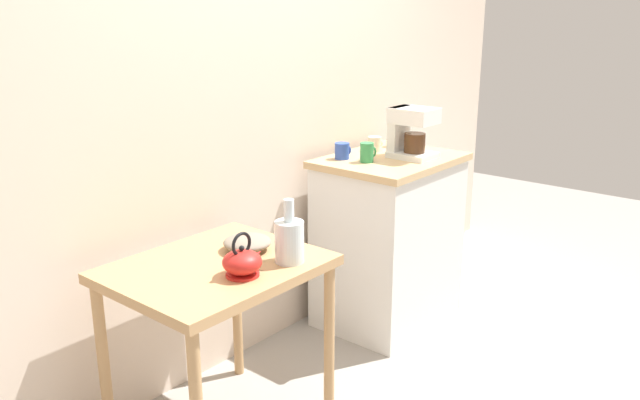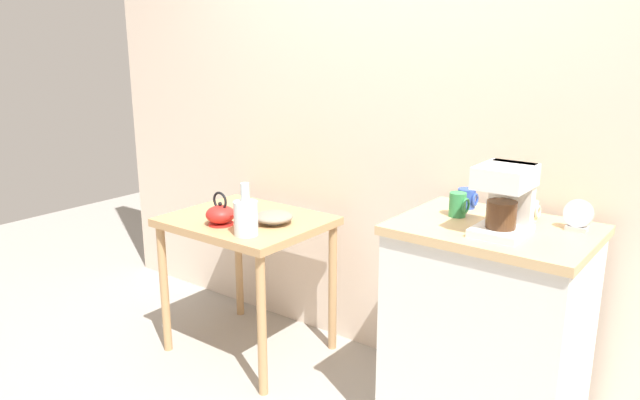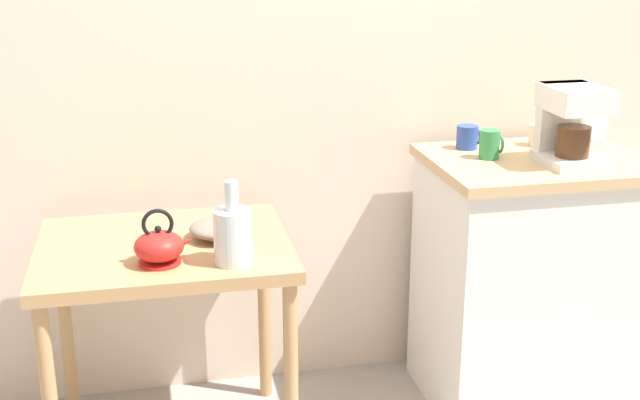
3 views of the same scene
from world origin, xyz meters
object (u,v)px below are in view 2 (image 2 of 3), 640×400
object	(u,v)px
mug_blue	(467,198)
bowl_stoneware	(273,217)
teakettle	(221,214)
table_clock	(578,217)
coffee_maker	(506,196)
mug_small_cream	(529,210)
glass_carafe_vase	(246,217)
mug_tall_green	(458,205)

from	to	relation	value
mug_blue	bowl_stoneware	bearing A→B (deg)	-165.99
teakettle	table_clock	size ratio (longest dim) A/B	1.47
bowl_stoneware	table_clock	size ratio (longest dim) A/B	1.60
teakettle	mug_blue	distance (m)	1.18
coffee_maker	mug_small_cream	xyz separation A→B (m)	(0.02, 0.23, -0.10)
glass_carafe_vase	teakettle	bearing A→B (deg)	169.44
mug_tall_green	table_clock	distance (m)	0.45
mug_tall_green	table_clock	bearing A→B (deg)	12.74
bowl_stoneware	teakettle	xyz separation A→B (m)	(-0.19, -0.17, 0.02)
mug_small_cream	mug_tall_green	bearing A→B (deg)	-152.81
bowl_stoneware	mug_blue	size ratio (longest dim) A/B	2.30
glass_carafe_vase	mug_blue	bearing A→B (deg)	26.22
bowl_stoneware	coffee_maker	world-z (taller)	coffee_maker
table_clock	mug_small_cream	bearing A→B (deg)	172.09
mug_tall_green	mug_small_cream	bearing A→B (deg)	27.19
bowl_stoneware	coffee_maker	bearing A→B (deg)	-0.90
teakettle	table_clock	world-z (taller)	table_clock
glass_carafe_vase	mug_small_cream	bearing A→B (deg)	20.06
mug_blue	mug_tall_green	bearing A→B (deg)	-80.25
teakettle	coffee_maker	distance (m)	1.38
coffee_maker	mug_small_cream	bearing A→B (deg)	86.05
bowl_stoneware	mug_blue	world-z (taller)	mug_blue
teakettle	mug_blue	size ratio (longest dim) A/B	2.12
mug_tall_green	table_clock	world-z (taller)	table_clock
bowl_stoneware	coffee_maker	size ratio (longest dim) A/B	0.74
mug_small_cream	mug_blue	distance (m)	0.27
table_clock	teakettle	bearing A→B (deg)	-167.11
teakettle	coffee_maker	xyz separation A→B (m)	(1.35, 0.15, 0.27)
mug_small_cream	table_clock	xyz separation A→B (m)	(0.19, -0.03, 0.01)
teakettle	mug_small_cream	world-z (taller)	mug_small_cream
bowl_stoneware	mug_tall_green	distance (m)	0.95
teakettle	mug_small_cream	bearing A→B (deg)	15.69
mug_tall_green	glass_carafe_vase	bearing A→B (deg)	-161.99
mug_tall_green	mug_blue	distance (m)	0.14
teakettle	coffee_maker	world-z (taller)	coffee_maker
coffee_maker	mug_blue	xyz separation A→B (m)	(-0.25, 0.24, -0.10)
bowl_stoneware	mug_tall_green	size ratio (longest dim) A/B	1.95
glass_carafe_vase	mug_tall_green	xyz separation A→B (m)	(0.91, 0.30, 0.14)
table_clock	bowl_stoneware	bearing A→B (deg)	-172.32
glass_carafe_vase	mug_tall_green	world-z (taller)	mug_tall_green
teakettle	glass_carafe_vase	distance (m)	0.21
teakettle	mug_tall_green	distance (m)	1.16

